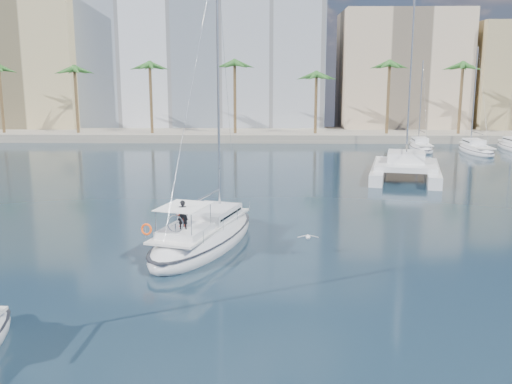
{
  "coord_description": "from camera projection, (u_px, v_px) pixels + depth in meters",
  "views": [
    {
      "loc": [
        -0.07,
        -28.08,
        9.79
      ],
      "look_at": [
        -0.72,
        1.5,
        3.68
      ],
      "focal_mm": 40.0,
      "sensor_mm": 36.0,
      "label": 1
    }
  ],
  "objects": [
    {
      "name": "ground",
      "position": [
        269.0,
        267.0,
        29.47
      ],
      "size": [
        160.0,
        160.0,
        0.0
      ],
      "primitive_type": "plane",
      "color": "black",
      "rests_on": "ground"
    },
    {
      "name": "quay",
      "position": [
        269.0,
        134.0,
        89.07
      ],
      "size": [
        120.0,
        14.0,
        1.2
      ],
      "primitive_type": "cube",
      "color": "gray",
      "rests_on": "ground"
    },
    {
      "name": "building_modern",
      "position": [
        200.0,
        50.0,
        98.37
      ],
      "size": [
        42.0,
        16.0,
        28.0
      ],
      "primitive_type": "cube",
      "color": "silver",
      "rests_on": "ground"
    },
    {
      "name": "building_tan_left",
      "position": [
        20.0,
        67.0,
        95.7
      ],
      "size": [
        22.0,
        14.0,
        22.0
      ],
      "primitive_type": "cube",
      "color": "tan",
      "rests_on": "ground"
    },
    {
      "name": "building_beige",
      "position": [
        400.0,
        73.0,
        95.51
      ],
      "size": [
        20.0,
        14.0,
        20.0
      ],
      "primitive_type": "cube",
      "color": "#CBB192",
      "rests_on": "ground"
    },
    {
      "name": "palm_left",
      "position": [
        39.0,
        71.0,
        83.93
      ],
      "size": [
        3.6,
        3.6,
        12.3
      ],
      "color": "brown",
      "rests_on": "ground"
    },
    {
      "name": "palm_centre",
      "position": [
        269.0,
        71.0,
        83.2
      ],
      "size": [
        3.6,
        3.6,
        12.3
      ],
      "color": "brown",
      "rests_on": "ground"
    },
    {
      "name": "palm_right",
      "position": [
        504.0,
        71.0,
        82.46
      ],
      "size": [
        3.6,
        3.6,
        12.3
      ],
      "color": "brown",
      "rests_on": "ground"
    },
    {
      "name": "main_sloop",
      "position": [
        204.0,
        236.0,
        33.23
      ],
      "size": [
        7.14,
        12.52,
        17.71
      ],
      "rotation": [
        0.0,
        0.0,
        -0.3
      ],
      "color": "silver",
      "rests_on": "ground"
    },
    {
      "name": "catamaran",
      "position": [
        406.0,
        166.0,
        55.06
      ],
      "size": [
        8.97,
        13.61,
        18.17
      ],
      "rotation": [
        0.0,
        0.0,
        -0.23
      ],
      "color": "silver",
      "rests_on": "ground"
    },
    {
      "name": "seagull",
      "position": [
        308.0,
        237.0,
        31.22
      ],
      "size": [
        1.18,
        0.5,
        0.22
      ],
      "color": "silver",
      "rests_on": "ground"
    },
    {
      "name": "moored_yacht_a",
      "position": [
        421.0,
        150.0,
        75.05
      ],
      "size": [
        3.37,
        9.52,
        11.9
      ],
      "primitive_type": null,
      "rotation": [
        0.0,
        0.0,
        -0.07
      ],
      "color": "silver",
      "rests_on": "ground"
    },
    {
      "name": "moored_yacht_b",
      "position": [
        476.0,
        152.0,
        72.96
      ],
      "size": [
        3.32,
        10.83,
        13.72
      ],
      "primitive_type": null,
      "rotation": [
        0.0,
        0.0,
        -0.02
      ],
      "color": "silver",
      "rests_on": "ground"
    }
  ]
}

